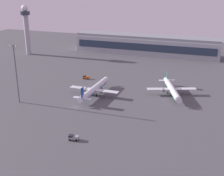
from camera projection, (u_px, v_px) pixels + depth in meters
name	position (u px, v px, depth m)	size (l,w,h in m)	color
ground_plane	(76.00, 107.00, 152.20)	(416.00, 416.00, 0.00)	#4C4C51
terminal_building	(146.00, 45.00, 263.16)	(126.33, 22.40, 16.40)	#9EA3AD
control_tower	(26.00, 26.00, 255.44)	(8.00, 8.00, 42.53)	#A8A8B2
airplane_terminal_side	(94.00, 89.00, 166.63)	(28.97, 37.29, 9.59)	silver
airplane_far_stand	(172.00, 89.00, 167.37)	(27.18, 34.48, 9.21)	silver
baggage_tractor	(86.00, 77.00, 195.56)	(4.31, 2.38, 2.25)	#D85919
cargo_loader	(73.00, 137.00, 119.78)	(4.50, 2.96, 2.25)	gray
apron_light_west	(16.00, 71.00, 152.17)	(4.80, 0.90, 30.99)	slate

